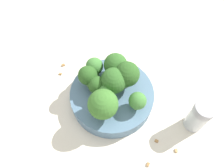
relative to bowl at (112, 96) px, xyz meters
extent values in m
plane|color=beige|center=(0.00, 0.00, -0.02)|extent=(3.00, 3.00, 0.00)
cylinder|color=slate|center=(0.00, 0.00, 0.00)|extent=(0.17, 0.17, 0.03)
cylinder|color=#84AD66|center=(0.01, 0.00, 0.03)|extent=(0.03, 0.03, 0.03)
sphere|color=#2D5B23|center=(0.01, 0.00, 0.05)|extent=(0.05, 0.05, 0.05)
cylinder|color=#7A9E5B|center=(0.03, -0.01, 0.03)|extent=(0.02, 0.02, 0.03)
sphere|color=#28511E|center=(0.03, -0.01, 0.06)|extent=(0.05, 0.05, 0.05)
cylinder|color=#84AD66|center=(-0.02, 0.02, 0.03)|extent=(0.02, 0.02, 0.02)
sphere|color=#28511E|center=(-0.02, 0.02, 0.04)|extent=(0.04, 0.04, 0.04)
cylinder|color=#84AD66|center=(0.02, 0.05, 0.03)|extent=(0.02, 0.02, 0.03)
sphere|color=#3D7533|center=(0.02, 0.05, 0.05)|extent=(0.04, 0.04, 0.04)
cylinder|color=#7A9E5B|center=(-0.02, 0.00, 0.03)|extent=(0.02, 0.02, 0.02)
sphere|color=#3D7533|center=(-0.02, 0.00, 0.04)|extent=(0.03, 0.03, 0.03)
cylinder|color=#8EB770|center=(-0.05, -0.01, 0.03)|extent=(0.02, 0.02, 0.03)
sphere|color=#386B28|center=(-0.05, -0.01, 0.05)|extent=(0.06, 0.06, 0.06)
cylinder|color=#8EB770|center=(0.00, -0.06, 0.03)|extent=(0.02, 0.02, 0.02)
sphere|color=#3D7533|center=(0.00, -0.06, 0.04)|extent=(0.03, 0.03, 0.03)
cylinder|color=#7A9E5B|center=(0.04, 0.02, 0.03)|extent=(0.02, 0.02, 0.03)
sphere|color=#2D5B23|center=(0.04, 0.02, 0.05)|extent=(0.05, 0.05, 0.05)
cylinder|color=#7A9E5B|center=(-0.01, 0.05, 0.03)|extent=(0.02, 0.02, 0.03)
sphere|color=#28511E|center=(-0.01, 0.05, 0.05)|extent=(0.04, 0.04, 0.04)
cylinder|color=#B2B7BC|center=(0.05, -0.17, 0.01)|extent=(0.04, 0.04, 0.06)
cylinder|color=gray|center=(0.05, -0.17, 0.05)|extent=(0.04, 0.04, 0.02)
cube|color=olive|center=(-0.03, -0.12, -0.01)|extent=(0.01, 0.01, 0.01)
cube|color=olive|center=(-0.07, -0.13, -0.01)|extent=(0.01, 0.01, 0.01)
cube|color=#AD7F4C|center=(-0.02, -0.16, -0.01)|extent=(0.01, 0.01, 0.01)
cube|color=olive|center=(0.01, 0.15, -0.01)|extent=(0.01, 0.01, 0.01)
cube|color=olive|center=(-0.01, 0.14, -0.01)|extent=(0.01, 0.01, 0.01)
camera|label=1|loc=(-0.18, -0.12, 0.40)|focal=35.00mm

